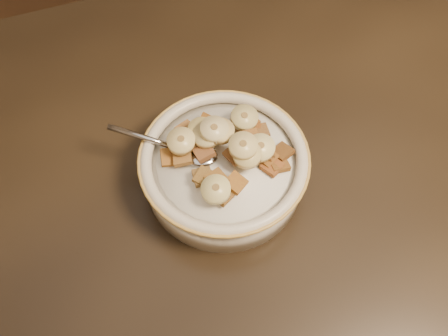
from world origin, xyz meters
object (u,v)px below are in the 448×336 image
object	(u,v)px
table	(409,195)
chair	(197,54)
cereal_bowl	(224,172)
spoon	(199,154)

from	to	relation	value
table	chair	xyz separation A→B (m)	(-0.09, 0.57, -0.28)
table	chair	world-z (taller)	chair
table	cereal_bowl	bearing A→B (deg)	158.41
table	spoon	xyz separation A→B (m)	(-0.23, 0.10, 0.07)
table	chair	distance (m)	0.64
table	cereal_bowl	distance (m)	0.23
chair	cereal_bowl	world-z (taller)	chair
table	chair	bearing A→B (deg)	100.08
spoon	cereal_bowl	bearing A→B (deg)	90.00
chair	cereal_bowl	bearing A→B (deg)	-98.18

